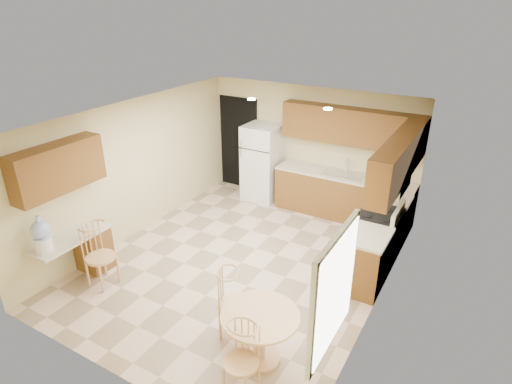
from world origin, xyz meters
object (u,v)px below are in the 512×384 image
Objects in this scene: refrigerator at (262,163)px; chair_desk at (94,253)px; chair_table_a at (229,300)px; water_crock at (41,235)px; stove at (377,237)px; dining_table at (260,331)px; chair_table_b at (237,360)px.

refrigerator reaches higher than chair_desk.
water_crock reaches higher than chair_table_a.
stove is at bearing 40.06° from water_crock.
dining_table is 1.04× the size of chair_table_b.
dining_table is 3.39m from water_crock.
chair_table_a reaches higher than dining_table.
refrigerator is 1.83× the size of chair_table_b.
water_crock is (-2.76, -0.59, 0.44)m from chair_table_a.
chair_table_a is 2.32m from chair_desk.
dining_table is 0.61m from chair_table_b.
dining_table is (2.26, -4.09, -0.37)m from refrigerator.
water_crock is at bearing -103.08° from refrigerator.
refrigerator is at bearing 178.31° from chair_table_a.
water_crock is (-0.45, -0.46, 0.40)m from chair_desk.
water_crock is at bearing -103.15° from chair_table_a.
refrigerator reaches higher than water_crock.
dining_table is 0.93× the size of chair_desk.
stove is at bearing 131.51° from chair_table_a.
chair_table_b is (0.05, -0.60, 0.10)m from dining_table.
chair_table_a is (-0.55, 0.16, 0.12)m from dining_table.
chair_table_b is (0.60, -0.76, -0.02)m from chair_table_a.
stove is at bearing -22.99° from refrigerator.
water_crock is at bearing -41.47° from chair_desk.
chair_table_b reaches higher than dining_table.
dining_table is 1.71× the size of water_crock.
chair_table_a is 0.97m from chair_table_b.
refrigerator reaches higher than chair_table_b.
water_crock reaches higher than chair_desk.
chair_table_b is 3.40m from water_crock.
chair_table_a is (-1.16, -2.71, 0.11)m from stove.
refrigerator is 5.23m from chair_table_b.
dining_table is (-0.61, -2.87, -0.01)m from stove.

